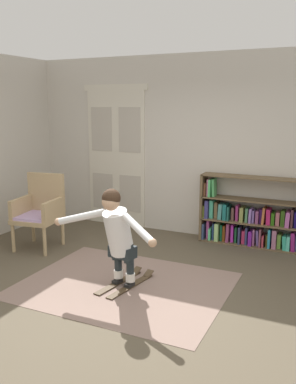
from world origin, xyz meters
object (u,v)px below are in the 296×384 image
at_px(bookshelf, 256,220).
at_px(person_skier, 117,231).
at_px(wicker_chair, 40,209).
at_px(skis_pair, 126,283).

distance_m(bookshelf, person_skier, 2.52).
xyz_separation_m(wicker_chair, skis_pair, (1.80, -0.66, -0.56)).
height_order(bookshelf, person_skier, person_skier).
xyz_separation_m(bookshelf, wicker_chair, (-2.91, -1.41, 0.17)).
xyz_separation_m(bookshelf, skis_pair, (-1.11, -2.08, -0.39)).
bearing_deg(person_skier, bookshelf, 62.91).
relative_size(bookshelf, person_skier, 1.25).
distance_m(wicker_chair, skis_pair, 2.00).
bearing_deg(person_skier, skis_pair, 80.45).
xyz_separation_m(bookshelf, person_skier, (-1.14, -2.23, 0.30)).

